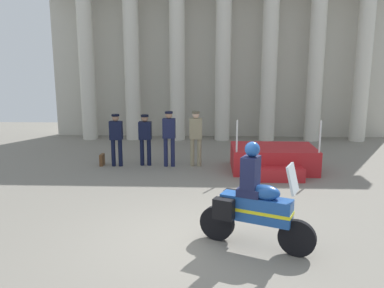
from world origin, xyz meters
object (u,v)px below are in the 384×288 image
(motorcycle_with_rider, at_px, (252,204))
(briefcase_on_ground, at_px, (102,160))
(reviewing_stand, at_px, (273,160))
(officer_in_row_0, at_px, (116,136))
(officer_in_row_2, at_px, (169,134))
(officer_in_row_1, at_px, (145,136))
(officer_in_row_3, at_px, (196,134))

(motorcycle_with_rider, relative_size, briefcase_on_ground, 5.44)
(reviewing_stand, height_order, motorcycle_with_rider, motorcycle_with_rider)
(officer_in_row_0, bearing_deg, motorcycle_with_rider, 126.14)
(officer_in_row_2, xyz_separation_m, motorcycle_with_rider, (1.97, -5.41, -0.22))
(reviewing_stand, bearing_deg, officer_in_row_1, 172.89)
(reviewing_stand, xyz_separation_m, officer_in_row_2, (-3.15, 0.40, 0.67))
(officer_in_row_0, height_order, officer_in_row_3, officer_in_row_3)
(officer_in_row_0, height_order, officer_in_row_2, officer_in_row_2)
(officer_in_row_3, xyz_separation_m, briefcase_on_ground, (-2.95, -0.03, -0.84))
(officer_in_row_0, bearing_deg, officer_in_row_3, -175.47)
(officer_in_row_2, relative_size, officer_in_row_3, 1.00)
(officer_in_row_0, height_order, briefcase_on_ground, officer_in_row_0)
(reviewing_stand, distance_m, officer_in_row_2, 3.25)
(reviewing_stand, relative_size, officer_in_row_2, 1.43)
(officer_in_row_0, relative_size, briefcase_on_ground, 4.54)
(reviewing_stand, relative_size, briefcase_on_ground, 6.83)
(officer_in_row_1, bearing_deg, motorcycle_with_rider, 118.66)
(reviewing_stand, height_order, officer_in_row_1, reviewing_stand)
(officer_in_row_3, xyz_separation_m, motorcycle_with_rider, (1.14, -5.47, -0.22))
(officer_in_row_2, height_order, officer_in_row_3, same)
(officer_in_row_0, height_order, motorcycle_with_rider, motorcycle_with_rider)
(officer_in_row_2, relative_size, briefcase_on_ground, 4.78)
(officer_in_row_2, bearing_deg, briefcase_on_ground, 1.50)
(reviewing_stand, relative_size, officer_in_row_3, 1.43)
(officer_in_row_1, relative_size, officer_in_row_3, 0.93)
(officer_in_row_0, distance_m, briefcase_on_ground, 0.93)
(officer_in_row_1, height_order, motorcycle_with_rider, motorcycle_with_rider)
(reviewing_stand, bearing_deg, officer_in_row_3, 168.80)
(officer_in_row_2, relative_size, motorcycle_with_rider, 0.88)
(officer_in_row_1, height_order, briefcase_on_ground, officer_in_row_1)
(reviewing_stand, xyz_separation_m, officer_in_row_3, (-2.33, 0.46, 0.67))
(officer_in_row_0, bearing_deg, reviewing_stand, 177.95)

